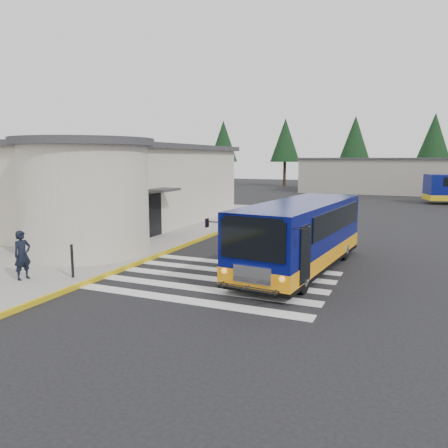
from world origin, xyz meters
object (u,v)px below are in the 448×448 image
at_px(transit_bus, 300,238).
at_px(pedestrian_a, 22,255).
at_px(bollard, 72,261).
at_px(pedestrian_b, 68,234).

relative_size(transit_bus, pedestrian_a, 5.62).
bearing_deg(bollard, pedestrian_a, -148.80).
relative_size(pedestrian_a, pedestrian_b, 0.89).
distance_m(transit_bus, bollard, 8.12).
bearing_deg(transit_bus, bollard, -139.45).
relative_size(pedestrian_a, bollard, 1.44).
height_order(transit_bus, pedestrian_a, transit_bus).
xyz_separation_m(transit_bus, bollard, (-6.67, -4.61, -0.50)).
height_order(transit_bus, pedestrian_b, transit_bus).
height_order(pedestrian_b, bollard, pedestrian_b).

